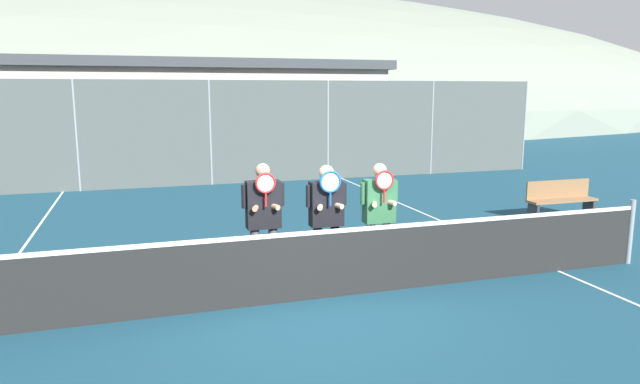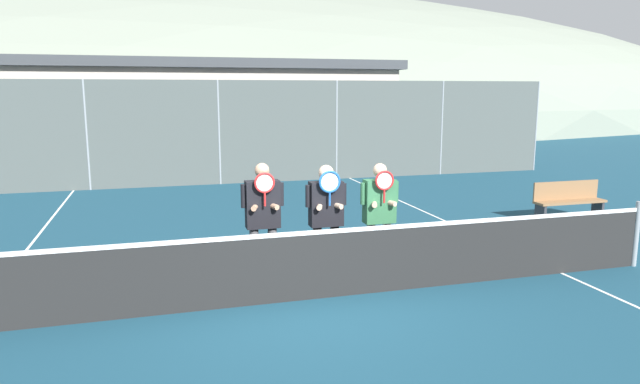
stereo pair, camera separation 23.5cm
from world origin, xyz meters
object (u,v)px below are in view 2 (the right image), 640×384
(player_leftmost, at_px, (263,214))
(bench_courtside, at_px, (568,200))
(car_left_of_center, at_px, (160,146))
(player_center_left, at_px, (326,212))
(player_center_right, at_px, (379,210))
(car_far_left, at_px, (0,151))
(car_right_of_center, at_px, (432,139))
(car_center, at_px, (302,142))

(player_leftmost, xyz_separation_m, bench_courtside, (7.10, 2.28, -0.60))
(car_left_of_center, bearing_deg, player_center_left, -79.67)
(player_center_right, xyz_separation_m, car_far_left, (-7.96, 12.43, -0.14))
(car_right_of_center, xyz_separation_m, bench_courtside, (-1.87, -10.09, -0.45))
(player_leftmost, height_order, player_center_left, player_leftmost)
(player_leftmost, relative_size, player_center_right, 1.03)
(player_center_right, height_order, bench_courtside, player_center_right)
(player_leftmost, xyz_separation_m, player_center_right, (1.76, -0.06, -0.03))
(player_center_left, relative_size, car_center, 0.37)
(car_left_of_center, height_order, car_right_of_center, car_left_of_center)
(car_far_left, height_order, car_center, car_center)
(player_leftmost, distance_m, car_far_left, 13.84)
(player_center_left, height_order, bench_courtside, player_center_left)
(player_leftmost, xyz_separation_m, car_right_of_center, (8.97, 12.37, -0.15))
(player_leftmost, bearing_deg, player_center_right, -1.96)
(player_center_left, bearing_deg, car_right_of_center, 57.07)
(player_center_left, relative_size, car_left_of_center, 0.42)
(car_left_of_center, distance_m, car_right_of_center, 10.25)
(player_center_right, bearing_deg, car_right_of_center, 59.89)
(player_center_right, xyz_separation_m, car_left_of_center, (-3.03, 12.14, -0.09))
(player_leftmost, distance_m, car_center, 12.73)
(car_far_left, bearing_deg, player_center_right, -57.38)
(player_leftmost, relative_size, car_center, 0.38)
(car_far_left, xyz_separation_m, car_left_of_center, (4.92, -0.29, 0.05))
(player_center_right, distance_m, car_center, 12.39)
(car_far_left, height_order, bench_courtside, car_far_left)
(player_center_left, relative_size, player_center_right, 1.00)
(car_right_of_center, bearing_deg, car_center, -177.90)
(car_far_left, distance_m, car_left_of_center, 4.93)
(car_left_of_center, distance_m, bench_courtside, 12.90)
(player_center_left, relative_size, car_far_left, 0.38)
(player_center_right, relative_size, car_far_left, 0.38)
(player_center_left, distance_m, bench_courtside, 6.62)
(player_leftmost, distance_m, player_center_left, 0.93)
(car_center, bearing_deg, car_left_of_center, -178.84)
(player_leftmost, bearing_deg, car_right_of_center, 54.06)
(car_right_of_center, height_order, bench_courtside, car_right_of_center)
(car_left_of_center, xyz_separation_m, bench_courtside, (8.38, -9.80, -0.47))
(player_center_right, distance_m, bench_courtside, 5.86)
(player_center_right, height_order, car_left_of_center, car_left_of_center)
(bench_courtside, bearing_deg, car_far_left, 142.81)
(car_right_of_center, relative_size, bench_courtside, 2.90)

